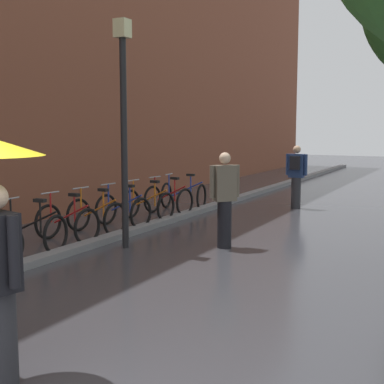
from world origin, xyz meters
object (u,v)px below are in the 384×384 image
object	(u,v)px
parked_bicycle_2	(31,231)
parked_bicycle_4	(96,216)
parked_bicycle_3	(67,223)
parked_bicycle_5	(123,210)
pedestrian_walking_far	(296,175)
parked_bicycle_7	(168,200)
street_lamp_post	(124,116)
parked_bicycle_8	(184,195)
parked_bicycle_6	(148,204)
pedestrian_walking_midground	(224,198)

from	to	relation	value
parked_bicycle_2	parked_bicycle_4	bearing A→B (deg)	89.25
parked_bicycle_3	parked_bicycle_5	xyz separation A→B (m)	(0.07, 1.76, 0.00)
pedestrian_walking_far	parked_bicycle_7	bearing A→B (deg)	-136.43
parked_bicycle_4	pedestrian_walking_far	world-z (taller)	pedestrian_walking_far
street_lamp_post	parked_bicycle_2	bearing A→B (deg)	-140.57
parked_bicycle_4	street_lamp_post	world-z (taller)	street_lamp_post
parked_bicycle_7	parked_bicycle_8	bearing A→B (deg)	94.61
parked_bicycle_7	parked_bicycle_8	world-z (taller)	same
parked_bicycle_4	parked_bicycle_8	bearing A→B (deg)	89.78
parked_bicycle_2	parked_bicycle_6	world-z (taller)	same
street_lamp_post	pedestrian_walking_midground	xyz separation A→B (m)	(1.60, 0.83, -1.47)
parked_bicycle_4	parked_bicycle_8	distance (m)	3.79
pedestrian_walking_midground	pedestrian_walking_far	bearing A→B (deg)	92.01
parked_bicycle_4	parked_bicycle_7	distance (m)	2.82
parked_bicycle_8	pedestrian_walking_midground	size ratio (longest dim) A/B	0.66
parked_bicycle_5	street_lamp_post	distance (m)	2.86
parked_bicycle_5	parked_bicycle_7	size ratio (longest dim) A/B	1.00
parked_bicycle_2	parked_bicycle_7	xyz separation A→B (m)	(0.12, 4.64, 0.00)
street_lamp_post	parked_bicycle_5	bearing A→B (deg)	126.01
parked_bicycle_8	street_lamp_post	distance (m)	5.14
parked_bicycle_5	pedestrian_walking_far	bearing A→B (deg)	59.40
parked_bicycle_6	street_lamp_post	world-z (taller)	street_lamp_post
parked_bicycle_2	parked_bicycle_5	xyz separation A→B (m)	(0.09, 2.69, 0.00)
parked_bicycle_5	street_lamp_post	bearing A→B (deg)	-53.99
parked_bicycle_7	parked_bicycle_8	distance (m)	0.97
parked_bicycle_3	parked_bicycle_5	distance (m)	1.77
parked_bicycle_6	parked_bicycle_7	size ratio (longest dim) A/B	0.97
pedestrian_walking_midground	parked_bicycle_7	bearing A→B (deg)	135.02
parked_bicycle_5	parked_bicycle_8	world-z (taller)	same
parked_bicycle_8	pedestrian_walking_midground	world-z (taller)	pedestrian_walking_midground
parked_bicycle_5	parked_bicycle_2	bearing A→B (deg)	-91.87
parked_bicycle_2	parked_bicycle_8	xyz separation A→B (m)	(0.04, 5.61, 0.00)
parked_bicycle_4	pedestrian_walking_midground	size ratio (longest dim) A/B	0.66
parked_bicycle_3	street_lamp_post	bearing A→B (deg)	5.83
parked_bicycle_6	pedestrian_walking_far	world-z (taller)	pedestrian_walking_far
parked_bicycle_2	pedestrian_walking_midground	distance (m)	3.48
parked_bicycle_2	street_lamp_post	xyz separation A→B (m)	(1.28, 1.05, 2.02)
parked_bicycle_7	parked_bicycle_6	bearing A→B (deg)	-90.95
parked_bicycle_8	pedestrian_walking_midground	bearing A→B (deg)	-52.69
parked_bicycle_2	pedestrian_walking_far	size ratio (longest dim) A/B	0.67
parked_bicycle_5	street_lamp_post	size ratio (longest dim) A/B	0.28
parked_bicycle_7	street_lamp_post	world-z (taller)	street_lamp_post
parked_bicycle_3	street_lamp_post	world-z (taller)	street_lamp_post
parked_bicycle_4	parked_bicycle_7	xyz separation A→B (m)	(0.09, 2.82, 0.00)
parked_bicycle_4	pedestrian_walking_far	bearing A→B (deg)	63.14
parked_bicycle_8	pedestrian_walking_far	distance (m)	3.09
parked_bicycle_2	parked_bicycle_6	xyz separation A→B (m)	(0.10, 3.70, 0.00)
parked_bicycle_3	parked_bicycle_4	bearing A→B (deg)	89.84
parked_bicycle_8	pedestrian_walking_midground	xyz separation A→B (m)	(2.84, -3.73, 0.55)
street_lamp_post	pedestrian_walking_midground	bearing A→B (deg)	27.39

